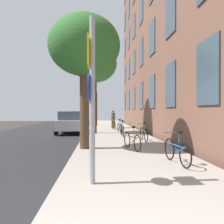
{
  "coord_description": "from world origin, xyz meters",
  "views": [
    {
      "loc": [
        -0.09,
        -1.18,
        1.66
      ],
      "look_at": [
        0.82,
        12.87,
        1.6
      ],
      "focal_mm": 34.8,
      "sensor_mm": 36.0,
      "label": 1
    }
  ],
  "objects_px": {
    "pedestrian_0": "(113,118)",
    "car_0": "(70,122)",
    "bicycle_4": "(120,127)",
    "car_1": "(78,117)",
    "traffic_light": "(96,103)",
    "tree_far": "(95,64)",
    "tree_near": "(84,47)",
    "bicycle_0": "(177,151)",
    "bicycle_3": "(122,130)",
    "sign_post": "(91,91)",
    "bicycle_2": "(144,134)",
    "bicycle_1": "(132,140)",
    "bicycle_5": "(114,125)"
  },
  "relations": [
    {
      "from": "bicycle_4",
      "to": "bicycle_2",
      "type": "bearing_deg",
      "value": -80.84
    },
    {
      "from": "tree_near",
      "to": "bicycle_5",
      "type": "bearing_deg",
      "value": 78.43
    },
    {
      "from": "bicycle_2",
      "to": "bicycle_3",
      "type": "height_order",
      "value": "bicycle_3"
    },
    {
      "from": "pedestrian_0",
      "to": "car_1",
      "type": "height_order",
      "value": "pedestrian_0"
    },
    {
      "from": "tree_near",
      "to": "bicycle_4",
      "type": "bearing_deg",
      "value": 72.61
    },
    {
      "from": "bicycle_3",
      "to": "bicycle_2",
      "type": "bearing_deg",
      "value": -70.62
    },
    {
      "from": "traffic_light",
      "to": "tree_near",
      "type": "distance_m",
      "value": 14.3
    },
    {
      "from": "sign_post",
      "to": "car_0",
      "type": "xyz_separation_m",
      "value": [
        -1.9,
        11.57,
        -1.24
      ]
    },
    {
      "from": "bicycle_0",
      "to": "bicycle_3",
      "type": "relative_size",
      "value": 0.96
    },
    {
      "from": "bicycle_3",
      "to": "bicycle_0",
      "type": "bearing_deg",
      "value": -83.77
    },
    {
      "from": "bicycle_2",
      "to": "bicycle_3",
      "type": "bearing_deg",
      "value": 109.38
    },
    {
      "from": "bicycle_4",
      "to": "pedestrian_0",
      "type": "xyz_separation_m",
      "value": [
        -0.2,
        3.89,
        0.55
      ]
    },
    {
      "from": "traffic_light",
      "to": "car_1",
      "type": "distance_m",
      "value": 6.18
    },
    {
      "from": "bicycle_2",
      "to": "bicycle_5",
      "type": "distance_m",
      "value": 7.27
    },
    {
      "from": "car_0",
      "to": "bicycle_5",
      "type": "bearing_deg",
      "value": 30.66
    },
    {
      "from": "pedestrian_0",
      "to": "car_0",
      "type": "relative_size",
      "value": 0.4
    },
    {
      "from": "sign_post",
      "to": "tree_far",
      "type": "distance_m",
      "value": 11.01
    },
    {
      "from": "sign_post",
      "to": "bicycle_3",
      "type": "xyz_separation_m",
      "value": [
        1.65,
        8.77,
        -1.58
      ]
    },
    {
      "from": "bicycle_3",
      "to": "car_1",
      "type": "relative_size",
      "value": 0.41
    },
    {
      "from": "bicycle_0",
      "to": "pedestrian_0",
      "type": "xyz_separation_m",
      "value": [
        -0.92,
        13.49,
        0.55
      ]
    },
    {
      "from": "traffic_light",
      "to": "tree_far",
      "type": "bearing_deg",
      "value": -89.8
    },
    {
      "from": "traffic_light",
      "to": "pedestrian_0",
      "type": "distance_m",
      "value": 4.13
    },
    {
      "from": "car_0",
      "to": "car_1",
      "type": "relative_size",
      "value": 0.93
    },
    {
      "from": "bicycle_1",
      "to": "bicycle_3",
      "type": "relative_size",
      "value": 0.94
    },
    {
      "from": "traffic_light",
      "to": "bicycle_4",
      "type": "bearing_deg",
      "value": -76.16
    },
    {
      "from": "tree_far",
      "to": "bicycle_2",
      "type": "relative_size",
      "value": 3.62
    },
    {
      "from": "sign_post",
      "to": "bicycle_3",
      "type": "relative_size",
      "value": 2.0
    },
    {
      "from": "pedestrian_0",
      "to": "bicycle_4",
      "type": "bearing_deg",
      "value": -87.02
    },
    {
      "from": "tree_far",
      "to": "tree_near",
      "type": "bearing_deg",
      "value": -93.1
    },
    {
      "from": "bicycle_2",
      "to": "car_1",
      "type": "bearing_deg",
      "value": 105.54
    },
    {
      "from": "tree_near",
      "to": "bicycle_0",
      "type": "bearing_deg",
      "value": -44.49
    },
    {
      "from": "sign_post",
      "to": "pedestrian_0",
      "type": "xyz_separation_m",
      "value": [
        1.52,
        15.05,
        -1.03
      ]
    },
    {
      "from": "tree_far",
      "to": "car_0",
      "type": "relative_size",
      "value": 1.53
    },
    {
      "from": "tree_far",
      "to": "car_0",
      "type": "distance_m",
      "value": 4.58
    },
    {
      "from": "bicycle_2",
      "to": "bicycle_5",
      "type": "relative_size",
      "value": 1.01
    },
    {
      "from": "bicycle_1",
      "to": "tree_far",
      "type": "bearing_deg",
      "value": 103.28
    },
    {
      "from": "bicycle_3",
      "to": "car_1",
      "type": "distance_m",
      "value": 15.79
    },
    {
      "from": "car_0",
      "to": "sign_post",
      "type": "bearing_deg",
      "value": -80.7
    },
    {
      "from": "sign_post",
      "to": "bicycle_1",
      "type": "distance_m",
      "value": 4.53
    },
    {
      "from": "bicycle_0",
      "to": "pedestrian_0",
      "type": "bearing_deg",
      "value": 93.9
    },
    {
      "from": "bicycle_1",
      "to": "bicycle_3",
      "type": "distance_m",
      "value": 4.8
    },
    {
      "from": "bicycle_0",
      "to": "bicycle_5",
      "type": "bearing_deg",
      "value": 94.59
    },
    {
      "from": "bicycle_4",
      "to": "car_1",
      "type": "bearing_deg",
      "value": 107.83
    },
    {
      "from": "traffic_light",
      "to": "bicycle_0",
      "type": "xyz_separation_m",
      "value": [
        2.53,
        -16.98,
        -2.05
      ]
    },
    {
      "from": "tree_near",
      "to": "car_1",
      "type": "xyz_separation_m",
      "value": [
        -2.0,
        19.66,
        -3.45
      ]
    },
    {
      "from": "bicycle_3",
      "to": "bicycle_5",
      "type": "distance_m",
      "value": 4.8
    },
    {
      "from": "sign_post",
      "to": "traffic_light",
      "type": "relative_size",
      "value": 1.0
    },
    {
      "from": "bicycle_5",
      "to": "bicycle_0",
      "type": "bearing_deg",
      "value": -85.41
    },
    {
      "from": "bicycle_4",
      "to": "car_1",
      "type": "relative_size",
      "value": 0.39
    },
    {
      "from": "car_1",
      "to": "car_0",
      "type": "bearing_deg",
      "value": -87.6
    }
  ]
}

